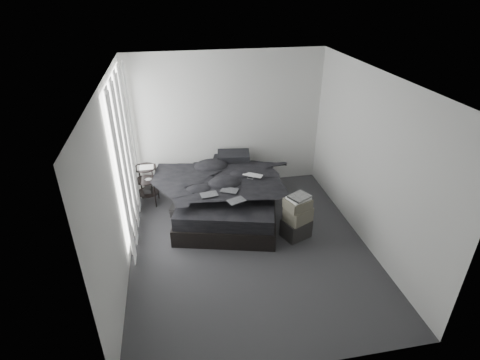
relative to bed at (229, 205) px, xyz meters
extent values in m
cube|color=#353537|center=(0.16, -1.02, -0.14)|extent=(3.60, 4.20, 0.01)
cube|color=white|center=(0.16, -1.02, 2.46)|extent=(3.60, 4.20, 0.01)
cube|color=silver|center=(0.16, 1.08, 1.16)|extent=(3.60, 0.01, 2.60)
cube|color=silver|center=(0.16, -3.12, 1.16)|extent=(3.60, 0.01, 2.60)
cube|color=silver|center=(-1.64, -1.02, 1.16)|extent=(0.01, 4.20, 2.60)
cube|color=silver|center=(1.96, -1.02, 1.16)|extent=(0.01, 4.20, 2.60)
cube|color=white|center=(-1.62, -0.12, 1.21)|extent=(0.02, 2.00, 2.30)
cube|color=white|center=(-1.57, -0.12, 1.14)|extent=(0.06, 2.12, 2.48)
cube|color=black|center=(0.00, 0.00, 0.00)|extent=(2.08, 2.45, 0.29)
cube|color=black|center=(0.00, 0.00, 0.26)|extent=(2.00, 2.37, 0.23)
imported|color=black|center=(-0.01, -0.05, 0.49)|extent=(1.96, 2.14, 0.25)
cube|color=black|center=(0.15, 0.81, 0.44)|extent=(0.72, 0.58, 0.14)
cube|color=black|center=(0.22, 0.77, 0.58)|extent=(0.65, 0.49, 0.13)
imported|color=silver|center=(0.39, -0.05, 0.63)|extent=(0.40, 0.37, 0.03)
cube|color=black|center=(-0.39, -0.48, 0.62)|extent=(0.29, 0.21, 0.01)
cube|color=black|center=(-0.05, -0.41, 0.63)|extent=(0.32, 0.28, 0.01)
cube|color=black|center=(0.00, -0.74, 0.63)|extent=(0.31, 0.26, 0.01)
cylinder|color=black|center=(-1.40, 0.58, 0.22)|extent=(0.45, 0.45, 0.73)
cube|color=white|center=(-1.39, 0.57, 0.59)|extent=(0.28, 0.21, 0.01)
cube|color=black|center=(-0.94, 0.09, -0.06)|extent=(0.20, 0.25, 0.16)
cube|color=black|center=(0.94, -0.89, 0.01)|extent=(0.50, 0.46, 0.30)
cube|color=#5C5849|center=(0.96, -0.90, 0.28)|extent=(0.48, 0.45, 0.23)
cube|color=#5C5849|center=(0.94, -0.90, 0.47)|extent=(0.45, 0.40, 0.16)
cube|color=silver|center=(0.94, -0.89, 0.57)|extent=(0.39, 0.35, 0.03)
cube|color=silver|center=(0.96, -0.90, 0.60)|extent=(0.38, 0.36, 0.03)
camera|label=1|loc=(-0.84, -5.53, 3.55)|focal=28.00mm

